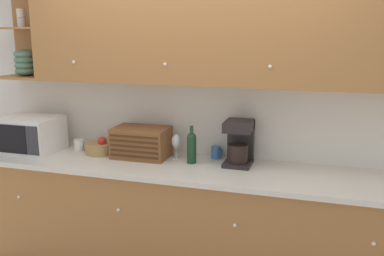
{
  "coord_description": "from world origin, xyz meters",
  "views": [
    {
      "loc": [
        0.96,
        -3.34,
        1.92
      ],
      "look_at": [
        0.0,
        -0.23,
        1.19
      ],
      "focal_mm": 40.0,
      "sensor_mm": 36.0,
      "label": 1
    }
  ],
  "objects": [
    {
      "name": "upper_cabinets",
      "position": [
        0.16,
        -0.16,
        1.97
      ],
      "size": [
        3.53,
        0.35,
        0.89
      ],
      "color": "#A36B38",
      "rests_on": "backsplash_panel"
    },
    {
      "name": "wine_bottle",
      "position": [
        0.01,
        -0.26,
        1.05
      ],
      "size": [
        0.07,
        0.07,
        0.3
      ],
      "color": "#19381E",
      "rests_on": "counter_unit"
    },
    {
      "name": "fruit_basket",
      "position": [
        -0.81,
        -0.22,
        0.97
      ],
      "size": [
        0.25,
        0.25,
        0.15
      ],
      "color": "#A87F4C",
      "rests_on": "counter_unit"
    },
    {
      "name": "counter_unit",
      "position": [
        0.0,
        -0.33,
        0.46
      ],
      "size": [
        3.55,
        0.69,
        0.92
      ],
      "color": "#A36B38",
      "rests_on": "ground_plane"
    },
    {
      "name": "coffee_maker",
      "position": [
        0.36,
        -0.18,
        1.1
      ],
      "size": [
        0.21,
        0.25,
        0.35
      ],
      "color": "black",
      "rests_on": "counter_unit"
    },
    {
      "name": "mug_blue_second",
      "position": [
        0.16,
        -0.08,
        0.97
      ],
      "size": [
        0.09,
        0.08,
        0.1
      ],
      "color": "#38669E",
      "rests_on": "counter_unit"
    },
    {
      "name": "wine_glass",
      "position": [
        -0.15,
        -0.18,
        1.06
      ],
      "size": [
        0.07,
        0.07,
        0.2
      ],
      "color": "silver",
      "rests_on": "counter_unit"
    },
    {
      "name": "mug",
      "position": [
        -1.04,
        -0.2,
        0.97
      ],
      "size": [
        0.09,
        0.08,
        0.1
      ],
      "color": "silver",
      "rests_on": "counter_unit"
    },
    {
      "name": "microwave",
      "position": [
        -1.44,
        -0.33,
        1.07
      ],
      "size": [
        0.5,
        0.41,
        0.3
      ],
      "color": "silver",
      "rests_on": "counter_unit"
    },
    {
      "name": "bread_box",
      "position": [
        -0.44,
        -0.22,
        1.04
      ],
      "size": [
        0.45,
        0.3,
        0.25
      ],
      "color": "brown",
      "rests_on": "counter_unit"
    },
    {
      "name": "wall_back",
      "position": [
        0.0,
        0.03,
        1.3
      ],
      "size": [
        5.93,
        0.06,
        2.6
      ],
      "color": "silver",
      "rests_on": "ground_plane"
    },
    {
      "name": "ground_plane",
      "position": [
        0.0,
        0.0,
        0.0
      ],
      "size": [
        24.0,
        24.0,
        0.0
      ],
      "primitive_type": "plane",
      "color": "slate"
    },
    {
      "name": "backsplash_panel",
      "position": [
        0.0,
        -0.01,
        1.23
      ],
      "size": [
        3.53,
        0.01,
        0.61
      ],
      "color": "silver",
      "rests_on": "counter_unit"
    }
  ]
}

